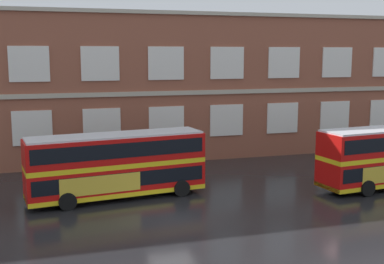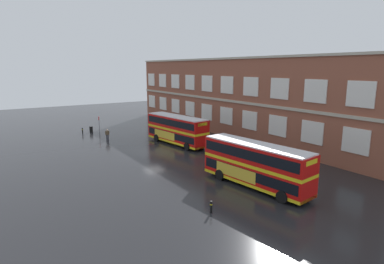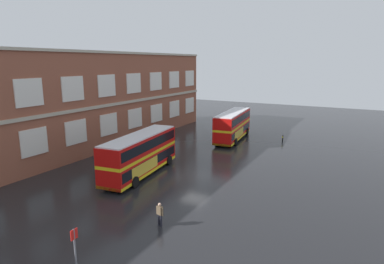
{
  "view_description": "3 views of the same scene",
  "coord_description": "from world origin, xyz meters",
  "views": [
    {
      "loc": [
        -6.43,
        -25.36,
        8.93
      ],
      "look_at": [
        1.92,
        2.53,
        4.37
      ],
      "focal_mm": 46.48,
      "sensor_mm": 36.0,
      "label": 1
    },
    {
      "loc": [
        36.25,
        -17.85,
        10.85
      ],
      "look_at": [
        3.97,
        3.44,
        2.97
      ],
      "focal_mm": 29.62,
      "sensor_mm": 36.0,
      "label": 2
    },
    {
      "loc": [
        -27.24,
        -14.48,
        11.08
      ],
      "look_at": [
        6.36,
        3.77,
        2.84
      ],
      "focal_mm": 30.54,
      "sensor_mm": 36.0,
      "label": 3
    }
  ],
  "objects": [
    {
      "name": "station_litter_bin",
      "position": [
        -17.49,
        -3.05,
        0.52
      ],
      "size": [
        0.6,
        0.6,
        1.03
      ],
      "color": "black",
      "rests_on": "ground"
    },
    {
      "name": "waiting_passenger",
      "position": [
        -10.15,
        -2.69,
        0.93
      ],
      "size": [
        0.31,
        0.64,
        1.7
      ],
      "color": "black",
      "rests_on": "ground"
    },
    {
      "name": "bus_stand_flag",
      "position": [
        -16.73,
        -1.87,
        1.64
      ],
      "size": [
        0.44,
        0.1,
        2.7
      ],
      "color": "slate",
      "rests_on": "ground"
    },
    {
      "name": "double_decker_near",
      "position": [
        -2.26,
        4.92,
        2.15
      ],
      "size": [
        11.24,
        3.94,
        4.07
      ],
      "color": "red",
      "rests_on": "ground"
    },
    {
      "name": "double_decker_middle",
      "position": [
        16.16,
        2.39,
        2.15
      ],
      "size": [
        11.22,
        3.82,
        4.07
      ],
      "color": "red",
      "rests_on": "ground"
    },
    {
      "name": "brick_terminal_building",
      "position": [
        -2.1,
        17.98,
        6.05
      ],
      "size": [
        57.84,
        8.19,
        12.39
      ],
      "color": "brown",
      "rests_on": "ground"
    },
    {
      "name": "safety_bollard_west",
      "position": [
        -17.2,
        -4.58,
        0.49
      ],
      "size": [
        0.19,
        0.19,
        0.95
      ],
      "color": "black",
      "rests_on": "ground"
    },
    {
      "name": "ground_plane",
      "position": [
        0.0,
        2.0,
        0.0
      ],
      "size": [
        120.0,
        120.0,
        0.0
      ],
      "primitive_type": "plane",
      "color": "black"
    },
    {
      "name": "safety_bollard_east",
      "position": [
        18.37,
        -4.31,
        0.49
      ],
      "size": [
        0.19,
        0.19,
        0.95
      ],
      "color": "black",
      "rests_on": "ground"
    }
  ]
}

